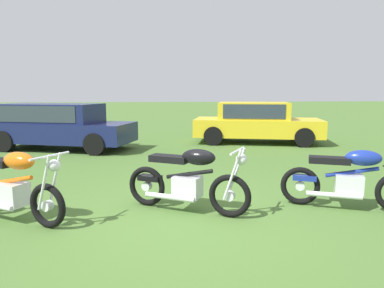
{
  "coord_description": "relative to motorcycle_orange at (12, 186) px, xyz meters",
  "views": [
    {
      "loc": [
        -0.43,
        -4.93,
        1.79
      ],
      "look_at": [
        0.24,
        1.38,
        0.86
      ],
      "focal_mm": 33.23,
      "sensor_mm": 36.0,
      "label": 1
    }
  ],
  "objects": [
    {
      "name": "motorcycle_orange",
      "position": [
        0.0,
        0.0,
        0.0
      ],
      "size": [
        1.73,
        1.23,
        1.02
      ],
      "rotation": [
        0.0,
        0.0,
        -0.54
      ],
      "color": "black",
      "rests_on": "ground"
    },
    {
      "name": "car_navy",
      "position": [
        -1.06,
        6.46,
        0.34
      ],
      "size": [
        4.66,
        2.94,
        1.43
      ],
      "rotation": [
        0.0,
        0.0,
        -0.31
      ],
      "color": "#161E4C",
      "rests_on": "ground"
    },
    {
      "name": "motorcycle_blue",
      "position": [
        4.95,
        -0.02,
        -0.02
      ],
      "size": [
        1.87,
        1.04,
        1.02
      ],
      "rotation": [
        0.0,
        0.0,
        -0.4
      ],
      "color": "black",
      "rests_on": "ground"
    },
    {
      "name": "car_yellow",
      "position": [
        5.56,
        7.22,
        0.31
      ],
      "size": [
        4.7,
        2.88,
        1.43
      ],
      "rotation": [
        0.0,
        0.0,
        -0.25
      ],
      "color": "gold",
      "rests_on": "ground"
    },
    {
      "name": "motorcycle_black",
      "position": [
        2.47,
        0.12,
        -0.01
      ],
      "size": [
        1.79,
        1.2,
        1.02
      ],
      "rotation": [
        0.0,
        0.0,
        -0.51
      ],
      "color": "black",
      "rests_on": "ground"
    },
    {
      "name": "ground_plane",
      "position": [
        2.41,
        -0.11,
        -0.49
      ],
      "size": [
        120.0,
        120.0,
        0.0
      ],
      "primitive_type": "plane",
      "color": "#476B2D"
    }
  ]
}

